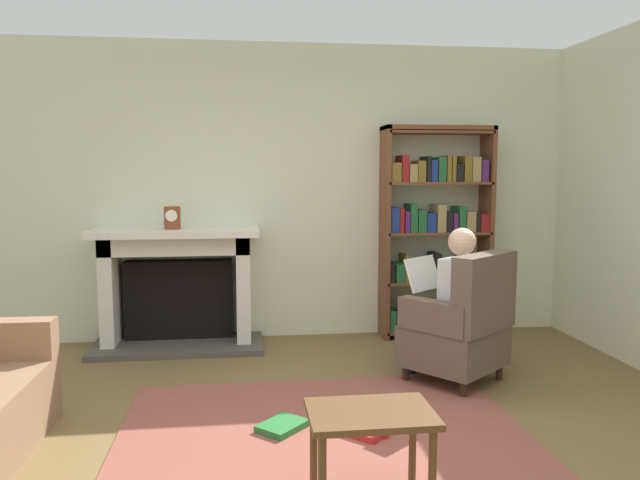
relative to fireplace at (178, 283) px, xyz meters
name	(u,v)px	position (x,y,z in m)	size (l,w,h in m)	color
ground	(330,455)	(1.03, -2.30, -0.56)	(14.00, 14.00, 0.00)	brown
back_wall	(291,192)	(1.03, 0.25, 0.79)	(5.60, 0.10, 2.70)	beige
area_rug	(323,431)	(1.03, -2.00, -0.55)	(2.40, 1.80, 0.01)	brown
fireplace	(178,283)	(0.00, 0.00, 0.00)	(1.47, 0.64, 1.05)	#4C4742
mantel_clock	(172,218)	(-0.02, -0.10, 0.59)	(0.14, 0.14, 0.19)	brown
bookshelf	(436,235)	(2.36, 0.03, 0.40)	(1.02, 0.32, 1.95)	brown
armchair_reading	(462,326)	(2.15, -1.26, -0.14)	(0.89, 0.88, 0.97)	#331E14
seated_reader	(449,297)	(2.07, -1.17, 0.06)	(0.57, 0.59, 1.14)	silver
side_table	(371,428)	(1.12, -2.89, -0.15)	(0.56, 0.39, 0.49)	brown
scattered_books	(326,428)	(1.05, -2.01, -0.53)	(0.87, 0.45, 0.04)	red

